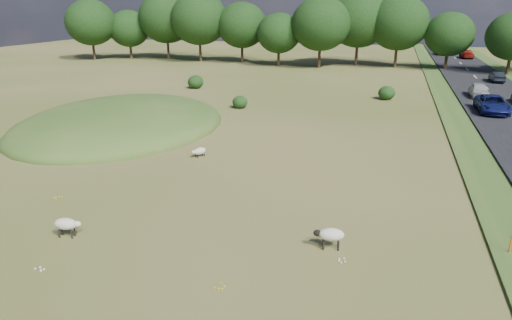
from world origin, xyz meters
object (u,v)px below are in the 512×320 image
at_px(marker_post, 511,241).
at_px(sheep_0, 330,235).
at_px(car_4, 442,51).
at_px(car_6, 467,54).
at_px(sheep_2, 199,151).
at_px(car_2, 492,104).
at_px(car_1, 479,90).
at_px(sheep_3, 66,224).
at_px(car_3, 497,77).

xyz_separation_m(marker_post, sheep_0, (-6.97, -1.56, 0.04)).
height_order(car_4, car_6, car_6).
xyz_separation_m(marker_post, car_4, (3.83, 79.20, 0.39)).
height_order(sheep_2, car_2, car_2).
relative_size(sheep_2, car_1, 0.26).
relative_size(marker_post, sheep_3, 0.96).
distance_m(car_3, car_6, 28.01).
bearing_deg(sheep_0, car_2, -120.59).
height_order(car_2, car_3, car_2).
distance_m(marker_post, sheep_3, 18.38).
height_order(sheep_2, sheep_3, sheep_3).
xyz_separation_m(marker_post, sheep_2, (-16.84, 7.97, -0.20)).
height_order(car_2, car_4, car_2).
xyz_separation_m(sheep_0, car_4, (10.81, 80.76, 0.35)).
bearing_deg(marker_post, sheep_2, 154.68).
distance_m(car_2, car_6, 47.27).
distance_m(sheep_2, car_4, 74.18).
bearing_deg(car_6, car_4, -54.85).
height_order(sheep_2, car_6, car_6).
relative_size(sheep_2, car_6, 0.22).
relative_size(car_3, car_6, 0.77).
bearing_deg(car_1, sheep_0, -106.79).
height_order(sheep_2, car_3, car_3).
distance_m(marker_post, sheep_0, 7.15).
relative_size(sheep_0, car_3, 0.34).
bearing_deg(marker_post, sheep_0, -167.40).
bearing_deg(sheep_3, car_4, 66.44).
height_order(marker_post, car_4, car_4).
relative_size(marker_post, sheep_2, 1.08).
bearing_deg(car_2, car_4, 90.00).
distance_m(marker_post, car_1, 34.47).
bearing_deg(sheep_3, car_2, 45.56).
bearing_deg(sheep_3, car_3, 53.84).
relative_size(car_2, car_6, 1.06).
bearing_deg(car_3, sheep_0, 72.86).
height_order(sheep_0, car_3, car_3).
distance_m(car_3, car_4, 33.62).
bearing_deg(sheep_3, marker_post, 3.02).
height_order(sheep_3, car_3, car_3).
distance_m(sheep_0, car_6, 76.77).
relative_size(car_1, car_3, 1.10).
height_order(sheep_0, car_1, car_1).
bearing_deg(car_1, sheep_2, -128.19).
xyz_separation_m(marker_post, car_1, (3.83, 34.25, 0.38)).
xyz_separation_m(car_3, car_6, (0.00, 28.01, 0.10)).
relative_size(car_2, car_3, 1.39).
height_order(sheep_2, car_4, car_4).
bearing_deg(sheep_2, car_4, -163.66).
distance_m(sheep_3, car_4, 85.79).
bearing_deg(sheep_2, car_6, -167.87).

